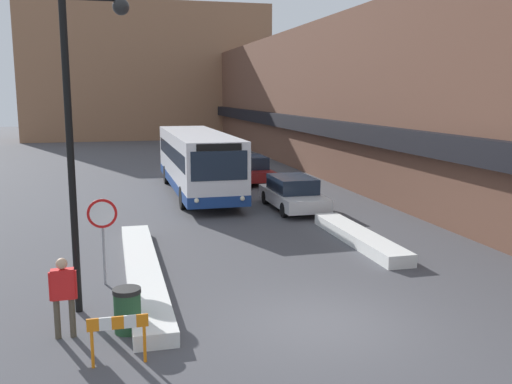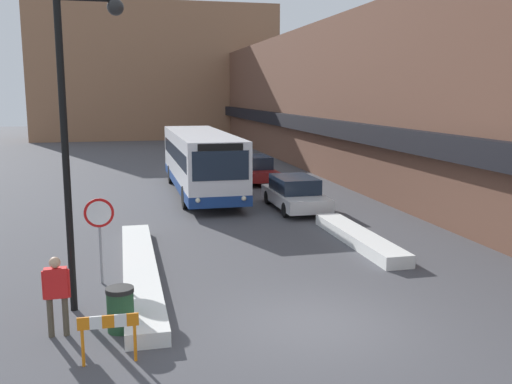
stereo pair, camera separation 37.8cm
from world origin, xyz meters
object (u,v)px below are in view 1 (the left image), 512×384
at_px(street_lamp, 81,122).
at_px(parked_car_front, 293,193).
at_px(stop_sign, 103,223).
at_px(city_bus, 197,161).
at_px(trash_bin, 127,310).
at_px(construction_barricade, 118,331).
at_px(pedestrian, 63,290).
at_px(parked_car_middle, 250,169).

bearing_deg(street_lamp, parked_car_front, 50.68).
height_order(stop_sign, street_lamp, street_lamp).
relative_size(city_bus, parked_car_front, 2.55).
distance_m(street_lamp, trash_bin, 4.18).
height_order(city_bus, trash_bin, city_bus).
relative_size(street_lamp, construction_barricade, 6.43).
relative_size(parked_car_front, stop_sign, 2.03).
bearing_deg(pedestrian, street_lamp, 70.72).
height_order(city_bus, parked_car_front, city_bus).
relative_size(parked_car_front, street_lamp, 0.66).
xyz_separation_m(parked_car_front, construction_barricade, (-7.52, -12.81, -0.04)).
xyz_separation_m(parked_car_middle, construction_barricade, (-7.52, -20.50, -0.07)).
xyz_separation_m(pedestrian, construction_barricade, (1.04, -1.49, -0.35)).
xyz_separation_m(parked_car_front, street_lamp, (-8.10, -9.90, 3.62)).
bearing_deg(construction_barricade, parked_car_middle, 69.85).
bearing_deg(trash_bin, construction_barricade, -98.08).
bearing_deg(parked_car_middle, pedestrian, -114.25).
bearing_deg(trash_bin, city_bus, 76.33).
bearing_deg(pedestrian, city_bus, 70.79).
relative_size(parked_car_middle, street_lamp, 0.60).
xyz_separation_m(parked_car_front, trash_bin, (-7.31, -11.34, -0.22)).
height_order(parked_car_middle, street_lamp, street_lamp).
distance_m(parked_car_front, trash_bin, 13.50).
relative_size(parked_car_middle, stop_sign, 1.84).
bearing_deg(parked_car_middle, trash_bin, -111.01).
bearing_deg(trash_bin, stop_sign, 98.47).
xyz_separation_m(parked_car_front, stop_sign, (-7.79, -8.14, 0.95)).
bearing_deg(street_lamp, trash_bin, -61.36).
distance_m(parked_car_front, stop_sign, 11.31).
height_order(street_lamp, pedestrian, street_lamp).
bearing_deg(parked_car_front, parked_car_middle, 90.00).
bearing_deg(stop_sign, trash_bin, -81.53).
distance_m(parked_car_middle, pedestrian, 20.85).
height_order(parked_car_front, street_lamp, street_lamp).
distance_m(street_lamp, construction_barricade, 4.71).
relative_size(street_lamp, pedestrian, 4.19).
xyz_separation_m(city_bus, parked_car_front, (3.39, -4.77, -0.94)).
distance_m(stop_sign, trash_bin, 3.45).
height_order(parked_car_front, trash_bin, parked_car_front).
distance_m(city_bus, parked_car_middle, 4.57).
relative_size(stop_sign, trash_bin, 2.40).
distance_m(city_bus, pedestrian, 16.91).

